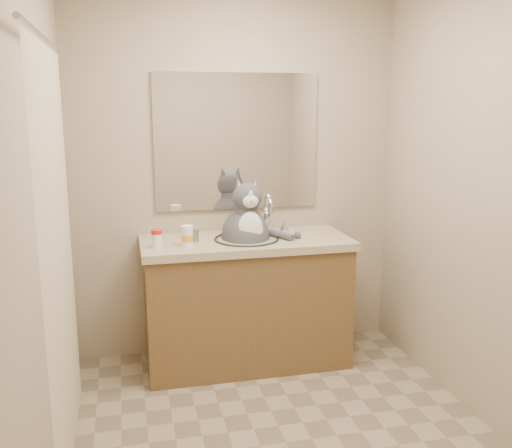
{
  "coord_description": "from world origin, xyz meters",
  "views": [
    {
      "loc": [
        -0.75,
        -2.52,
        1.71
      ],
      "look_at": [
        -0.01,
        0.65,
        1.01
      ],
      "focal_mm": 40.0,
      "sensor_mm": 36.0,
      "label": 1
    }
  ],
  "objects_px": {
    "cat": "(246,233)",
    "pill_bottle_redcap": "(157,239)",
    "pill_bottle_orange": "(187,236)",
    "grey_canister": "(195,235)"
  },
  "relations": [
    {
      "from": "cat",
      "to": "pill_bottle_redcap",
      "type": "height_order",
      "value": "cat"
    },
    {
      "from": "pill_bottle_redcap",
      "to": "pill_bottle_orange",
      "type": "relative_size",
      "value": 0.87
    },
    {
      "from": "cat",
      "to": "pill_bottle_redcap",
      "type": "distance_m",
      "value": 0.59
    },
    {
      "from": "pill_bottle_orange",
      "to": "pill_bottle_redcap",
      "type": "bearing_deg",
      "value": 179.9
    },
    {
      "from": "cat",
      "to": "pill_bottle_orange",
      "type": "relative_size",
      "value": 4.88
    },
    {
      "from": "pill_bottle_orange",
      "to": "grey_canister",
      "type": "distance_m",
      "value": 0.12
    },
    {
      "from": "pill_bottle_orange",
      "to": "grey_canister",
      "type": "height_order",
      "value": "pill_bottle_orange"
    },
    {
      "from": "cat",
      "to": "pill_bottle_redcap",
      "type": "relative_size",
      "value": 5.61
    },
    {
      "from": "pill_bottle_redcap",
      "to": "pill_bottle_orange",
      "type": "height_order",
      "value": "pill_bottle_orange"
    },
    {
      "from": "cat",
      "to": "grey_canister",
      "type": "height_order",
      "value": "cat"
    }
  ]
}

